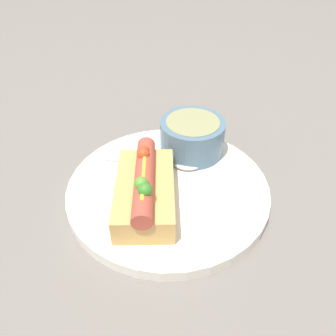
% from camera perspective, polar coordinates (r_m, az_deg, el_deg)
% --- Properties ---
extents(ground_plane, '(4.00, 4.00, 0.00)m').
position_cam_1_polar(ground_plane, '(0.49, 0.00, -4.39)').
color(ground_plane, slate).
extents(dinner_plate, '(0.29, 0.29, 0.02)m').
position_cam_1_polar(dinner_plate, '(0.48, 0.00, -3.66)').
color(dinner_plate, white).
rests_on(dinner_plate, ground_plane).
extents(hot_dog, '(0.16, 0.14, 0.07)m').
position_cam_1_polar(hot_dog, '(0.43, -4.04, -3.73)').
color(hot_dog, tan).
rests_on(hot_dog, dinner_plate).
extents(soup_bowl, '(0.10, 0.10, 0.06)m').
position_cam_1_polar(soup_bowl, '(0.52, 4.22, 5.70)').
color(soup_bowl, slate).
rests_on(soup_bowl, dinner_plate).
extents(spoon, '(0.10, 0.13, 0.01)m').
position_cam_1_polar(spoon, '(0.51, 1.47, 0.73)').
color(spoon, '#B7B7BC').
rests_on(spoon, dinner_plate).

